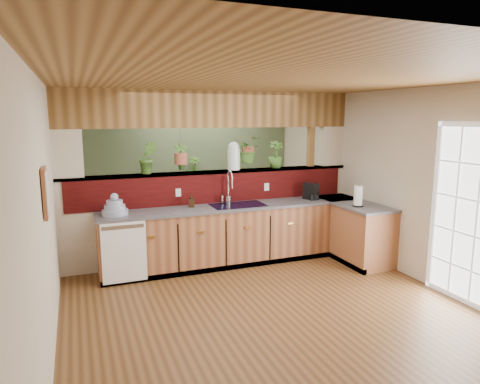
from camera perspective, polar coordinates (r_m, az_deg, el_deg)
name	(u,v)px	position (r m, az deg, el deg)	size (l,w,h in m)	color
ground	(247,287)	(5.77, 0.92, -12.59)	(4.60, 7.00, 0.01)	#55351A
ceiling	(247,85)	(5.34, 1.00, 14.12)	(4.60, 7.00, 0.01)	brown
wall_back	(182,163)	(8.72, -7.77, 3.90)	(4.60, 0.02, 2.60)	beige
wall_left	(49,203)	(5.03, -24.13, -1.40)	(0.02, 7.00, 2.60)	beige
wall_right	(393,180)	(6.61, 19.76, 1.46)	(0.02, 7.00, 2.60)	beige
pass_through_partition	(216,183)	(6.68, -3.17, 1.17)	(4.60, 0.21, 2.60)	beige
pass_through_ledge	(214,172)	(6.65, -3.43, 2.68)	(4.60, 0.21, 0.04)	brown
header_beam	(214,109)	(6.60, -3.52, 10.94)	(4.60, 0.15, 0.55)	brown
sage_backwall	(182,163)	(8.70, -7.74, 3.89)	(4.55, 0.02, 2.55)	#576C4A
countertop	(276,232)	(6.70, 4.79, -5.32)	(4.14, 1.52, 0.90)	brown
dishwasher	(124,252)	(5.89, -15.19, -7.74)	(0.58, 0.03, 0.82)	white
navy_sink	(238,210)	(6.48, -0.26, -2.43)	(0.82, 0.50, 0.18)	black
french_door	(466,217)	(5.73, 27.87, -2.92)	(0.06, 1.02, 2.16)	white
framed_print	(46,193)	(4.19, -24.50, -0.07)	(0.04, 0.35, 0.45)	brown
faucet	(229,186)	(6.52, -1.48, 0.85)	(0.23, 0.23, 0.52)	#B7B7B2
dish_stack	(115,208)	(6.03, -16.35, -2.09)	(0.35, 0.35, 0.30)	#8F98B9
soap_dispenser	(192,201)	(6.34, -6.48, -1.17)	(0.08, 0.09, 0.19)	#362213
coffee_maker	(311,192)	(6.97, 9.47, 0.01)	(0.14, 0.24, 0.27)	black
paper_towel	(358,197)	(6.57, 15.49, -0.58)	(0.15, 0.15, 0.33)	black
glass_jar	(234,156)	(6.73, -0.84, 4.84)	(0.20, 0.20, 0.44)	silver
ledge_plant_left	(148,158)	(6.39, -12.19, 4.50)	(0.26, 0.21, 0.48)	#396623
ledge_plant_right	(276,154)	(7.02, 4.81, 5.01)	(0.24, 0.24, 0.44)	#396623
hanging_plant_a	(181,147)	(6.47, -7.93, 5.93)	(0.24, 0.20, 0.54)	brown
hanging_plant_b	(248,138)	(6.80, 1.09, 7.17)	(0.45, 0.42, 0.54)	brown
shelving_console	(170,205)	(8.53, -9.28, -1.71)	(1.42, 0.38, 0.95)	black
shelf_plant_a	(147,172)	(8.35, -12.26, 2.57)	(0.20, 0.14, 0.39)	#396623
shelf_plant_b	(194,168)	(8.53, -6.10, 3.16)	(0.26, 0.26, 0.46)	#396623
floor_plant	(227,213)	(8.18, -1.71, -2.85)	(0.71, 0.62, 0.79)	#396623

